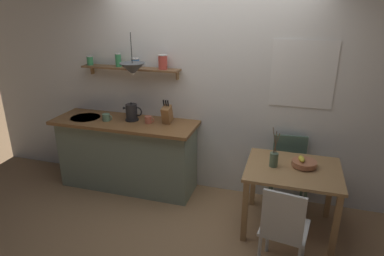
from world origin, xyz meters
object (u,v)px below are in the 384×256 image
(dining_chair_near, at_px, (283,227))
(electric_kettle, at_px, (132,112))
(pendant_lamp, at_px, (133,69))
(coffee_mug_spare, at_px, (148,120))
(twig_vase, at_px, (274,159))
(coffee_mug_by_sink, at_px, (106,117))
(knife_block, at_px, (167,114))
(fruit_bowl, at_px, (304,163))
(dining_table, at_px, (292,178))
(dining_chair_far, at_px, (289,169))

(dining_chair_near, relative_size, electric_kettle, 3.57)
(pendant_lamp, bearing_deg, coffee_mug_spare, 37.80)
(dining_chair_near, relative_size, twig_vase, 2.08)
(pendant_lamp, bearing_deg, coffee_mug_by_sink, 177.00)
(knife_block, height_order, coffee_mug_spare, knife_block)
(twig_vase, xyz_separation_m, pendant_lamp, (-1.66, 0.24, 0.80))
(twig_vase, xyz_separation_m, electric_kettle, (-1.78, 0.37, 0.22))
(pendant_lamp, bearing_deg, fruit_bowl, -4.56)
(coffee_mug_by_sink, height_order, coffee_mug_spare, coffee_mug_by_sink)
(twig_vase, height_order, electric_kettle, electric_kettle)
(dining_chair_near, relative_size, pendant_lamp, 1.90)
(fruit_bowl, distance_m, pendant_lamp, 2.14)
(coffee_mug_spare, bearing_deg, coffee_mug_by_sink, -172.08)
(dining_chair_near, distance_m, pendant_lamp, 2.32)
(dining_table, height_order, fruit_bowl, fruit_bowl)
(fruit_bowl, bearing_deg, twig_vase, -165.31)
(dining_chair_near, distance_m, twig_vase, 0.78)
(dining_chair_near, height_order, pendant_lamp, pendant_lamp)
(dining_table, bearing_deg, dining_chair_near, -93.70)
(dining_table, bearing_deg, knife_block, 166.17)
(dining_table, distance_m, coffee_mug_spare, 1.80)
(electric_kettle, relative_size, knife_block, 0.83)
(knife_block, bearing_deg, pendant_lamp, -156.27)
(dining_chair_near, height_order, coffee_mug_by_sink, coffee_mug_by_sink)
(dining_table, height_order, coffee_mug_by_sink, coffee_mug_by_sink)
(knife_block, bearing_deg, electric_kettle, -177.21)
(twig_vase, bearing_deg, dining_chair_near, -77.42)
(dining_table, bearing_deg, fruit_bowl, 32.86)
(dining_table, height_order, dining_chair_far, dining_chair_far)
(dining_chair_near, distance_m, fruit_bowl, 0.84)
(pendant_lamp, bearing_deg, knife_block, 23.73)
(electric_kettle, height_order, coffee_mug_by_sink, electric_kettle)
(electric_kettle, bearing_deg, dining_chair_far, 1.79)
(dining_chair_near, bearing_deg, dining_chair_far, 89.66)
(fruit_bowl, bearing_deg, electric_kettle, 172.13)
(dining_table, distance_m, twig_vase, 0.28)
(dining_chair_near, xyz_separation_m, twig_vase, (-0.16, 0.70, 0.31))
(fruit_bowl, bearing_deg, knife_block, 169.17)
(dining_chair_near, xyz_separation_m, coffee_mug_by_sink, (-2.23, 0.96, 0.47))
(twig_vase, distance_m, pendant_lamp, 1.86)
(dining_chair_far, height_order, coffee_mug_spare, coffee_mug_spare)
(fruit_bowl, xyz_separation_m, pendant_lamp, (-1.96, 0.16, 0.84))
(fruit_bowl, distance_m, electric_kettle, 2.11)
(fruit_bowl, height_order, coffee_mug_by_sink, coffee_mug_by_sink)
(dining_table, distance_m, electric_kettle, 2.05)
(coffee_mug_by_sink, bearing_deg, twig_vase, -7.07)
(pendant_lamp, bearing_deg, dining_chair_far, 5.97)
(coffee_mug_by_sink, relative_size, coffee_mug_spare, 1.07)
(dining_table, distance_m, knife_block, 1.62)
(coffee_mug_by_sink, bearing_deg, pendant_lamp, -3.00)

